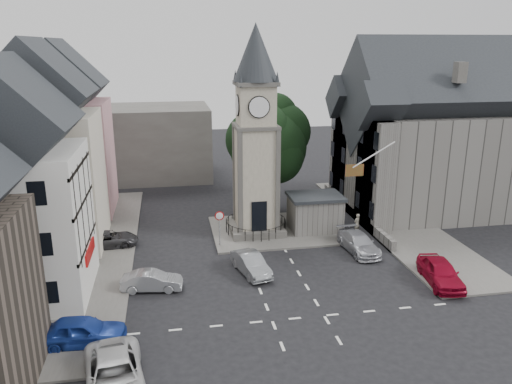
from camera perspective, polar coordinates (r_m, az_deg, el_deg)
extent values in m
plane|color=black|center=(33.53, 2.42, -9.48)|extent=(120.00, 120.00, 0.00)
cube|color=#595651|center=(38.73, -18.13, -6.53)|extent=(6.00, 30.00, 0.14)
cube|color=#595651|center=(44.29, 15.47, -3.39)|extent=(6.00, 26.00, 0.14)
cube|color=#595651|center=(40.97, 2.04, -4.39)|extent=(10.00, 8.00, 0.16)
cube|color=silver|center=(28.83, 4.86, -14.17)|extent=(20.00, 8.00, 0.01)
cube|color=#4C4944|center=(40.60, -0.03, -4.17)|extent=(4.20, 4.20, 0.70)
torus|color=black|center=(40.35, -0.03, -3.20)|extent=(4.86, 4.86, 0.06)
cube|color=#9F9580|center=(39.28, -0.03, 1.78)|extent=(3.00, 3.00, 8.00)
cube|color=black|center=(38.73, 0.35, -2.77)|extent=(1.20, 0.25, 2.40)
cube|color=#4C4944|center=(38.45, -0.03, 7.55)|extent=(3.30, 3.30, 0.25)
cube|color=#9F9580|center=(38.24, -0.03, 9.92)|extent=(2.70, 2.70, 3.20)
cylinder|color=white|center=(36.87, 0.36, 9.68)|extent=(1.50, 0.12, 1.50)
cube|color=#4C4944|center=(38.09, -0.03, 12.31)|extent=(3.10, 3.10, 0.30)
cone|color=black|center=(37.99, -0.03, 15.70)|extent=(3.40, 3.40, 4.20)
cube|color=#63605B|center=(40.86, 6.74, -2.58)|extent=(4.00, 3.00, 2.80)
cube|color=black|center=(40.38, 6.81, -0.51)|extent=(4.30, 3.30, 0.25)
cylinder|color=black|center=(45.04, 1.35, 0.41)|extent=(0.70, 0.70, 4.40)
cylinder|color=black|center=(37.55, -4.18, -4.50)|extent=(0.10, 0.10, 2.50)
cone|color=#A50C0C|center=(37.03, -4.20, -2.75)|extent=(0.70, 0.06, 0.70)
cone|color=white|center=(37.01, -4.20, -2.76)|extent=(0.54, 0.04, 0.54)
cube|color=#D49299|center=(47.24, -20.74, 3.60)|extent=(7.50, 7.00, 10.00)
cube|color=beige|center=(39.61, -22.69, 1.05)|extent=(7.50, 7.00, 10.00)
cube|color=silver|center=(32.33, -25.44, -3.53)|extent=(7.50, 7.00, 9.00)
cube|color=#4C4944|center=(58.62, -15.27, 5.42)|extent=(20.00, 10.00, 8.00)
cube|color=#63605B|center=(47.44, 18.71, 3.23)|extent=(14.00, 10.00, 9.00)
cube|color=#63605B|center=(41.68, 13.48, 1.90)|extent=(1.60, 4.40, 9.00)
cube|color=#63605B|center=(47.98, 10.20, 3.99)|extent=(1.60, 4.40, 9.00)
cube|color=#63605B|center=(44.80, 11.18, -2.35)|extent=(0.40, 16.00, 0.90)
cylinder|color=white|center=(37.28, 13.31, 4.17)|extent=(3.17, 0.10, 1.89)
plane|color=#B21414|center=(37.00, 11.20, 2.45)|extent=(1.40, 0.00, 1.40)
imported|color=#1D3BA0|center=(27.64, -19.28, -14.79)|extent=(4.53, 2.08, 1.51)
imported|color=#979A9E|center=(32.04, -11.81, -9.92)|extent=(3.88, 1.75, 1.23)
imported|color=#333335|center=(39.23, -16.58, -5.22)|extent=(4.60, 2.38, 1.24)
imported|color=gray|center=(33.48, -0.58, -8.23)|extent=(2.38, 4.31, 1.35)
imported|color=#B1B3BA|center=(37.61, 11.64, -5.72)|extent=(2.27, 4.82, 1.36)
imported|color=maroon|center=(34.17, 20.34, -8.59)|extent=(2.51, 4.86, 1.58)
imported|color=silver|center=(24.03, -15.86, -19.61)|extent=(3.33, 5.82, 1.53)
imported|color=#BCB39B|center=(41.05, 11.47, -3.56)|extent=(0.72, 0.64, 1.66)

